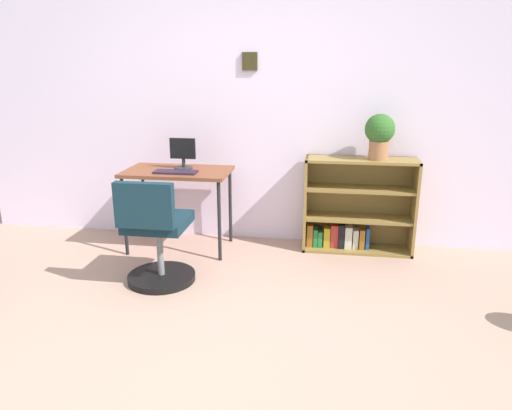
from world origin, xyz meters
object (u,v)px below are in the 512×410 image
at_px(potted_plant_on_shelf, 380,133).
at_px(bookshelf_low, 355,209).
at_px(monitor, 183,153).
at_px(office_chair, 156,239).
at_px(keyboard, 176,172).
at_px(desk, 178,178).

bearing_deg(potted_plant_on_shelf, bookshelf_low, 159.84).
relative_size(monitor, office_chair, 0.32).
height_order(keyboard, potted_plant_on_shelf, potted_plant_on_shelf).
relative_size(keyboard, bookshelf_low, 0.38).
relative_size(office_chair, potted_plant_on_shelf, 2.19).
bearing_deg(desk, bookshelf_low, 8.26).
height_order(monitor, bookshelf_low, monitor).
height_order(keyboard, office_chair, office_chair).
bearing_deg(desk, potted_plant_on_shelf, 5.61).
height_order(desk, monitor, monitor).
height_order(desk, office_chair, office_chair).
relative_size(monitor, potted_plant_on_shelf, 0.71).
bearing_deg(bookshelf_low, potted_plant_on_shelf, -20.16).
distance_m(keyboard, office_chair, 0.73).
bearing_deg(office_chair, desk, 94.29).
bearing_deg(bookshelf_low, office_chair, -147.21).
bearing_deg(keyboard, office_chair, -86.96).
height_order(monitor, keyboard, monitor).
distance_m(keyboard, potted_plant_on_shelf, 1.75).
relative_size(bookshelf_low, potted_plant_on_shelf, 2.50).
bearing_deg(potted_plant_on_shelf, office_chair, -151.26).
xyz_separation_m(monitor, keyboard, (-0.02, -0.18, -0.13)).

